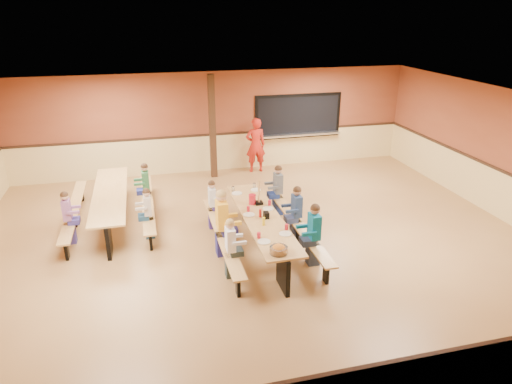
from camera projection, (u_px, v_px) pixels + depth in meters
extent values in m
plane|color=olive|center=(257.00, 244.00, 9.78)|extent=(12.00, 12.00, 0.00)
cube|color=brown|center=(216.00, 122.00, 13.71)|extent=(12.00, 0.04, 3.00)
cube|color=brown|center=(375.00, 341.00, 4.72)|extent=(12.00, 0.04, 3.00)
cube|color=brown|center=(507.00, 156.00, 10.57)|extent=(0.04, 10.00, 3.00)
cube|color=white|center=(257.00, 104.00, 8.65)|extent=(12.00, 10.00, 0.04)
cube|color=black|center=(298.00, 116.00, 14.25)|extent=(2.60, 0.06, 1.20)
cube|color=silver|center=(298.00, 135.00, 14.38)|extent=(2.70, 0.28, 0.06)
cube|color=#321D10|center=(212.00, 127.00, 13.12)|extent=(0.18, 0.18, 3.00)
cube|color=tan|center=(261.00, 217.00, 9.35)|extent=(0.75, 3.60, 0.04)
cube|color=black|center=(283.00, 272.00, 8.10)|extent=(0.08, 0.60, 0.70)
cube|color=black|center=(245.00, 204.00, 10.88)|extent=(0.08, 0.60, 0.70)
cube|color=tan|center=(222.00, 234.00, 9.27)|extent=(0.26, 3.60, 0.04)
cube|color=black|center=(222.00, 243.00, 9.36)|extent=(0.06, 0.18, 0.41)
cube|color=tan|center=(299.00, 225.00, 9.65)|extent=(0.26, 3.60, 0.04)
cube|color=black|center=(298.00, 234.00, 9.73)|extent=(0.06, 0.18, 0.41)
cube|color=tan|center=(110.00, 194.00, 10.51)|extent=(0.75, 3.60, 0.04)
cube|color=black|center=(109.00, 239.00, 9.25)|extent=(0.08, 0.60, 0.70)
cube|color=black|center=(114.00, 185.00, 12.04)|extent=(0.08, 0.60, 0.70)
cube|color=tan|center=(74.00, 209.00, 10.43)|extent=(0.26, 3.60, 0.04)
cube|color=black|center=(75.00, 218.00, 10.51)|extent=(0.06, 0.18, 0.41)
cube|color=tan|center=(147.00, 202.00, 10.80)|extent=(0.26, 3.60, 0.04)
cube|color=black|center=(148.00, 210.00, 10.89)|extent=(0.06, 0.18, 0.41)
imported|color=red|center=(256.00, 145.00, 13.81)|extent=(0.62, 0.41, 1.67)
cylinder|color=red|center=(252.00, 199.00, 9.87)|extent=(0.16, 0.16, 0.22)
cube|color=black|center=(266.00, 215.00, 9.22)|extent=(0.10, 0.14, 0.13)
cylinder|color=yellow|center=(264.00, 221.00, 8.91)|extent=(0.06, 0.06, 0.17)
cylinder|color=#B2140F|center=(260.00, 213.00, 9.26)|extent=(0.06, 0.06, 0.17)
cube|color=black|center=(259.00, 203.00, 9.89)|extent=(0.16, 0.16, 0.06)
cube|color=tan|center=(259.00, 191.00, 9.79)|extent=(0.02, 0.09, 0.50)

